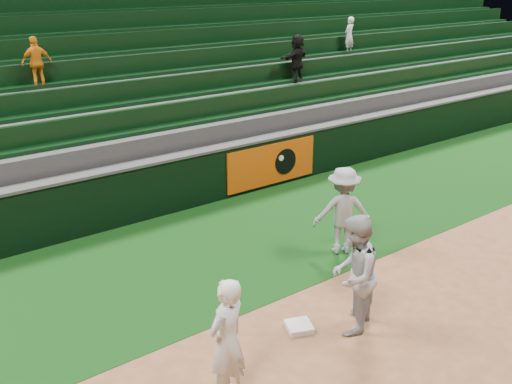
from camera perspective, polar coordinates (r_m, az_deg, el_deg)
ground at (r=8.83m, az=6.47°, el=-13.01°), size 70.00×70.00×0.00m
foul_grass at (r=10.88m, az=-4.35°, el=-5.87°), size 36.00×4.20×0.01m
first_base at (r=8.68m, az=4.32°, el=-13.27°), size 0.48×0.48×0.08m
first_baseman at (r=7.04m, az=-2.95°, el=-14.63°), size 0.69×0.56×1.65m
baserunner at (r=8.34m, az=9.74°, el=-8.17°), size 1.10×1.03×1.80m
base_coach at (r=10.59m, az=8.67°, el=-1.86°), size 1.24×1.08×1.67m
field_wall at (r=12.40m, az=-9.81°, el=0.54°), size 36.00×0.45×1.25m
stadium_seating at (r=15.44m, az=-16.66°, el=8.19°), size 36.00×5.95×4.85m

